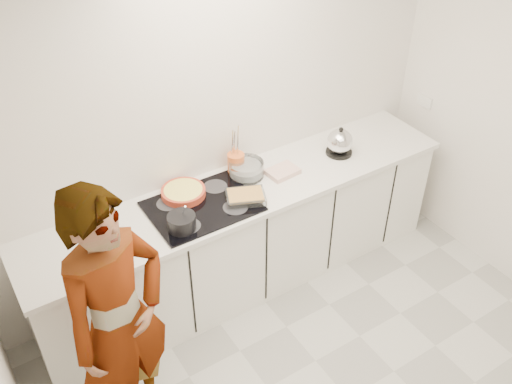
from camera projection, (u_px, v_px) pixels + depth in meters
ceiling at (416, 2)px, 2.15m from camera, size 3.60×3.20×0.00m
wall_back at (220, 122)px, 4.01m from camera, size 3.60×0.00×2.60m
base_cabinets at (245, 239)px, 4.32m from camera, size 3.20×0.58×0.87m
countertop at (245, 191)px, 4.04m from camera, size 3.24×0.64×0.04m
hob at (202, 206)px, 3.86m from camera, size 0.72×0.54×0.01m
tart_dish at (183, 192)px, 3.93m from camera, size 0.35×0.35×0.05m
saucepan at (182, 222)px, 3.64m from camera, size 0.20×0.20×0.17m
baking_dish at (246, 196)px, 3.89m from camera, size 0.32×0.28×0.05m
mixing_bowl at (246, 170)px, 4.13m from camera, size 0.26×0.26×0.12m
tea_towel at (283, 172)px, 4.17m from camera, size 0.24×0.18×0.04m
kettle at (340, 143)px, 4.34m from camera, size 0.26×0.26×0.23m
utensil_crock at (236, 163)px, 4.15m from camera, size 0.14×0.14×0.16m
cook at (119, 323)px, 3.09m from camera, size 0.76×0.62×1.79m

